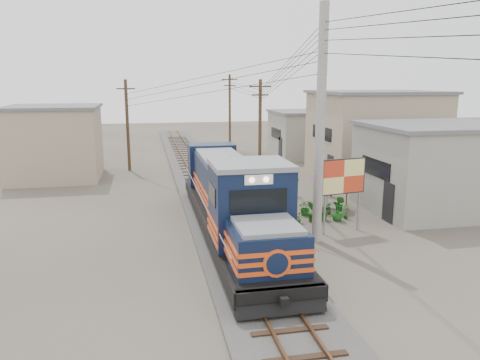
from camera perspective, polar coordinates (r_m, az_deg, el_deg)
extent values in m
plane|color=#473F35|center=(20.55, -0.49, -7.63)|extent=(120.00, 120.00, 0.00)
cube|color=#595651|center=(30.02, -4.13, -1.15)|extent=(3.60, 70.00, 0.16)
cube|color=#51331E|center=(29.92, -5.15, -0.86)|extent=(0.08, 70.00, 0.12)
cube|color=#51331E|center=(30.05, -3.13, -0.77)|extent=(0.08, 70.00, 0.12)
cube|color=black|center=(21.12, -0.94, -4.91)|extent=(2.85, 15.70, 0.54)
cube|color=black|center=(16.70, 2.20, -10.70)|extent=(2.16, 3.14, 0.64)
cube|color=black|center=(25.86, -2.93, -2.42)|extent=(2.16, 3.14, 0.64)
cube|color=black|center=(15.22, 3.28, -8.45)|extent=(2.33, 2.35, 1.47)
cube|color=black|center=(17.25, 1.25, -3.22)|extent=(2.79, 2.55, 3.04)
cube|color=slate|center=(16.90, 1.27, 1.92)|extent=(2.85, 2.68, 0.18)
cube|color=black|center=(15.90, 2.28, -2.53)|extent=(1.99, 0.06, 0.78)
cube|color=white|center=(15.72, 2.31, 0.05)|extent=(0.98, 0.06, 0.34)
cube|color=black|center=(23.15, -2.07, -0.26)|extent=(2.22, 9.62, 2.26)
cube|color=slate|center=(22.92, -2.09, 2.62)|extent=(1.99, 9.62, 0.18)
cube|color=#E94B15|center=(20.97, -0.95, -3.50)|extent=(2.89, 15.70, 0.14)
cube|color=#E94B15|center=(20.89, -0.95, -2.72)|extent=(2.89, 15.70, 0.14)
cube|color=#E94B15|center=(20.82, -0.95, -1.94)|extent=(2.89, 15.70, 0.14)
cylinder|color=#9E9B93|center=(19.93, 9.75, 6.35)|extent=(0.40, 0.40, 10.00)
cylinder|color=#4C3826|center=(34.17, 2.45, 6.30)|extent=(0.24, 0.24, 7.00)
cube|color=#4C3826|center=(34.00, 2.50, 11.34)|extent=(1.60, 0.10, 0.10)
cube|color=#4C3826|center=(34.01, 2.49, 10.33)|extent=(1.20, 0.10, 0.10)
cylinder|color=#4C3826|center=(47.86, -1.25, 8.26)|extent=(0.24, 0.24, 7.50)
cube|color=#4C3826|center=(47.76, -1.27, 12.15)|extent=(1.60, 0.10, 0.10)
cube|color=#4C3826|center=(47.76, -1.27, 11.43)|extent=(1.20, 0.10, 0.10)
cylinder|color=#4C3826|center=(37.18, -13.55, 6.45)|extent=(0.24, 0.24, 7.00)
cube|color=#4C3826|center=(37.02, -13.78, 11.07)|extent=(1.60, 0.10, 0.10)
cube|color=#4C3826|center=(37.03, -13.73, 10.14)|extent=(1.20, 0.10, 0.10)
cube|color=gray|center=(27.13, 22.77, 1.19)|extent=(7.00, 6.00, 4.50)
cube|color=slate|center=(26.82, 23.18, 6.12)|extent=(7.35, 6.30, 0.20)
cube|color=black|center=(25.29, 16.19, 1.45)|extent=(0.05, 3.00, 0.90)
cube|color=gray|center=(35.18, 16.05, 5.19)|extent=(8.00, 7.00, 6.00)
cube|color=slate|center=(34.97, 16.35, 10.24)|extent=(8.40, 7.35, 0.20)
cube|color=black|center=(33.49, 9.94, 5.67)|extent=(0.05, 3.50, 0.90)
cube|color=gray|center=(43.82, 8.21, 5.49)|extent=(6.00, 6.00, 4.00)
cube|color=slate|center=(43.64, 8.30, 8.23)|extent=(6.30, 6.30, 0.20)
cube|color=black|center=(42.88, 4.40, 5.70)|extent=(0.05, 3.00, 0.90)
cube|color=gray|center=(35.84, -21.60, 4.13)|extent=(6.00, 6.00, 5.00)
cube|color=slate|center=(35.61, -21.92, 8.27)|extent=(6.30, 6.30, 0.20)
cube|color=black|center=(36.46, -26.31, 4.24)|extent=(0.05, 3.00, 0.90)
cylinder|color=#99999E|center=(21.56, 10.28, -3.33)|extent=(0.10, 0.10, 2.55)
cylinder|color=#99999E|center=(22.56, 14.27, -2.82)|extent=(0.10, 0.10, 2.55)
cube|color=black|center=(21.73, 12.48, 0.44)|extent=(2.23, 0.50, 1.63)
cube|color=red|center=(21.71, 12.51, 0.42)|extent=(2.12, 0.44, 1.53)
cylinder|color=black|center=(26.16, 10.53, -3.38)|extent=(0.40, 0.40, 0.10)
cylinder|color=#99999E|center=(25.93, 10.61, -1.38)|extent=(0.05, 0.05, 1.98)
cone|color=#612164|center=(25.73, 10.69, 0.67)|extent=(2.06, 2.06, 0.50)
imported|color=black|center=(28.79, 10.82, -0.39)|extent=(0.69, 0.55, 1.65)
imported|color=#1D5D1A|center=(23.37, 7.23, -4.48)|extent=(0.39, 0.38, 0.62)
imported|color=#1D5D1A|center=(23.53, 8.82, -3.82)|extent=(0.66, 0.73, 1.08)
imported|color=#1D5D1A|center=(23.93, 10.06, -3.94)|extent=(0.96, 0.96, 0.81)
imported|color=#1D5D1A|center=(23.99, 11.81, -3.70)|extent=(0.81, 0.81, 1.03)
imported|color=#1D5D1A|center=(24.47, 12.76, -3.78)|extent=(0.36, 0.45, 0.74)
imported|color=#1D5D1A|center=(24.38, 6.50, -3.28)|extent=(0.54, 0.63, 1.01)
imported|color=#1D5D1A|center=(24.68, 8.00, -3.35)|extent=(0.82, 0.73, 0.83)
imported|color=#1D5D1A|center=(24.79, 9.40, -3.30)|extent=(0.68, 0.68, 0.85)
imported|color=#1D5D1A|center=(25.07, 10.79, -3.43)|extent=(0.28, 0.37, 0.65)
imported|color=#1D5D1A|center=(25.45, 12.08, -2.92)|extent=(0.60, 0.64, 0.93)
imported|color=#1D5D1A|center=(25.53, 5.67, -2.95)|extent=(0.74, 0.69, 0.68)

